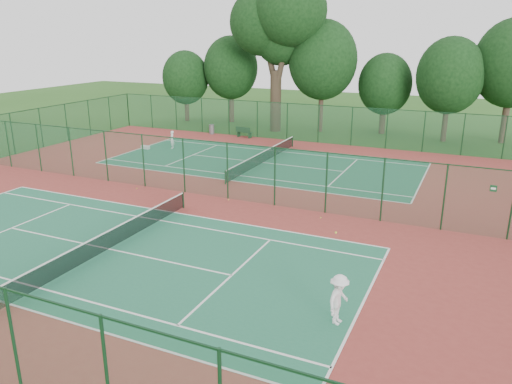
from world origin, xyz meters
TOP-DOWN VIEW (x-y plane):
  - ground at (0.00, 0.00)m, footprint 120.00×120.00m
  - red_pad at (0.00, 0.00)m, footprint 40.00×36.00m
  - court_near at (0.00, -9.00)m, footprint 23.77×10.97m
  - court_far at (0.00, 9.00)m, footprint 23.77×10.97m
  - fence_north at (0.00, 18.00)m, footprint 40.00×0.09m
  - fence_divider at (0.00, 0.00)m, footprint 40.00×0.09m
  - tennis_net_near at (0.00, -9.00)m, footprint 0.10×12.90m
  - tennis_net_far at (0.00, 9.00)m, footprint 0.10×12.90m
  - player_near at (11.38, -10.66)m, footprint 0.87×1.28m
  - player_far at (-9.35, 10.36)m, footprint 0.55×0.66m
  - trash_bin at (-9.45, 17.60)m, footprint 0.58×0.58m
  - bench at (-5.73, 17.30)m, footprint 1.74×0.78m
  - kit_bag at (-11.37, 9.19)m, footprint 0.82×0.36m
  - stray_ball_a at (1.74, -0.30)m, footprint 0.07×0.07m
  - stray_ball_b at (7.74, -0.96)m, footprint 0.07×0.07m
  - stray_ball_c at (-4.75, -0.72)m, footprint 0.07×0.07m
  - big_tree at (-4.18, 22.00)m, footprint 9.89×7.24m
  - evergreen_row at (0.50, 24.25)m, footprint 39.00×5.00m

SIDE VIEW (x-z plane):
  - ground at x=0.00m, z-range 0.00..0.00m
  - evergreen_row at x=0.50m, z-range -6.00..6.00m
  - red_pad at x=0.00m, z-range 0.00..0.01m
  - court_near at x=0.00m, z-range 0.01..0.02m
  - court_far at x=0.00m, z-range 0.01..0.02m
  - stray_ball_b at x=7.74m, z-range 0.01..0.08m
  - stray_ball_a at x=1.74m, z-range 0.01..0.08m
  - stray_ball_c at x=-4.75m, z-range 0.01..0.08m
  - kit_bag at x=-11.37m, z-range 0.01..0.31m
  - trash_bin at x=-9.45m, z-range 0.01..0.95m
  - tennis_net_near at x=0.00m, z-range 0.06..1.03m
  - tennis_net_far at x=0.00m, z-range 0.06..1.03m
  - bench at x=-5.73m, z-range 0.03..1.07m
  - player_far at x=-9.35m, z-range 0.02..1.57m
  - player_near at x=11.38m, z-range 0.02..1.84m
  - fence_north at x=0.00m, z-range 0.01..3.51m
  - fence_divider at x=0.00m, z-range 0.01..3.51m
  - big_tree at x=-4.18m, z-range 3.16..18.35m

